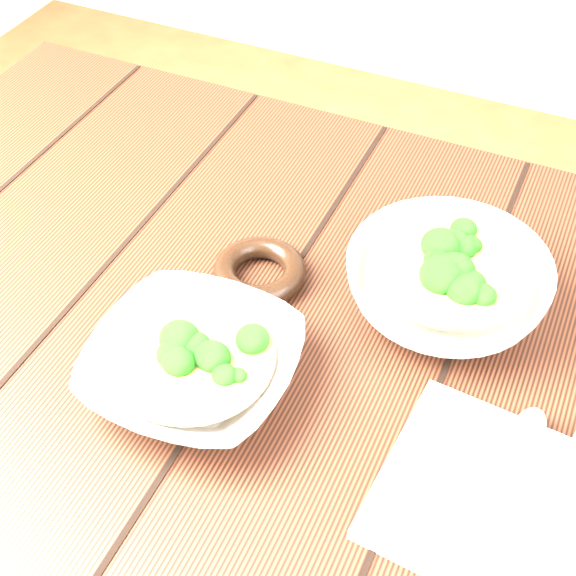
{
  "coord_description": "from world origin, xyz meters",
  "views": [
    {
      "loc": [
        0.25,
        -0.52,
        1.39
      ],
      "look_at": [
        0.01,
        0.01,
        0.8
      ],
      "focal_mm": 50.0,
      "sensor_mm": 36.0,
      "label": 1
    }
  ],
  "objects_px": {
    "soup_bowl_front": "(193,364)",
    "napkin": "(510,507)",
    "table": "(279,393)",
    "trivet": "(260,271)",
    "soup_bowl_back": "(446,283)"
  },
  "relations": [
    {
      "from": "soup_bowl_front",
      "to": "napkin",
      "type": "bearing_deg",
      "value": -2.15
    },
    {
      "from": "table",
      "to": "napkin",
      "type": "height_order",
      "value": "napkin"
    },
    {
      "from": "table",
      "to": "napkin",
      "type": "bearing_deg",
      "value": -22.6
    },
    {
      "from": "table",
      "to": "trivet",
      "type": "relative_size",
      "value": 11.48
    },
    {
      "from": "soup_bowl_front",
      "to": "trivet",
      "type": "xyz_separation_m",
      "value": [
        -0.0,
        0.16,
        -0.01
      ]
    },
    {
      "from": "table",
      "to": "trivet",
      "type": "distance_m",
      "value": 0.15
    },
    {
      "from": "table",
      "to": "soup_bowl_back",
      "type": "height_order",
      "value": "soup_bowl_back"
    },
    {
      "from": "table",
      "to": "soup_bowl_front",
      "type": "height_order",
      "value": "soup_bowl_front"
    },
    {
      "from": "table",
      "to": "soup_bowl_front",
      "type": "bearing_deg",
      "value": -113.37
    },
    {
      "from": "soup_bowl_front",
      "to": "trivet",
      "type": "distance_m",
      "value": 0.16
    },
    {
      "from": "napkin",
      "to": "soup_bowl_front",
      "type": "bearing_deg",
      "value": -177.48
    },
    {
      "from": "soup_bowl_front",
      "to": "soup_bowl_back",
      "type": "distance_m",
      "value": 0.28
    },
    {
      "from": "soup_bowl_back",
      "to": "soup_bowl_front",
      "type": "bearing_deg",
      "value": -134.15
    },
    {
      "from": "table",
      "to": "soup_bowl_back",
      "type": "distance_m",
      "value": 0.24
    },
    {
      "from": "table",
      "to": "soup_bowl_back",
      "type": "relative_size",
      "value": 4.57
    }
  ]
}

